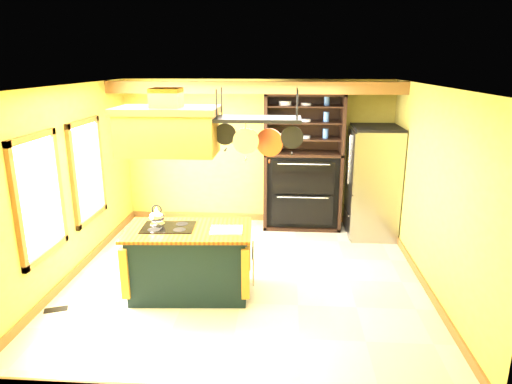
# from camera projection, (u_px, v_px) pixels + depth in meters

# --- Properties ---
(floor) EXTENTS (5.00, 5.00, 0.00)m
(floor) POSITION_uv_depth(u_px,v_px,m) (246.00, 277.00, 6.59)
(floor) COLOR beige
(floor) RESTS_ON ground
(ceiling) EXTENTS (5.00, 5.00, 0.00)m
(ceiling) POSITION_uv_depth(u_px,v_px,m) (244.00, 86.00, 5.85)
(ceiling) COLOR white
(ceiling) RESTS_ON wall_back
(wall_back) EXTENTS (5.00, 0.02, 2.70)m
(wall_back) POSITION_uv_depth(u_px,v_px,m) (257.00, 152.00, 8.62)
(wall_back) COLOR gold
(wall_back) RESTS_ON floor
(wall_front) EXTENTS (5.00, 0.02, 2.70)m
(wall_front) POSITION_uv_depth(u_px,v_px,m) (218.00, 266.00, 3.83)
(wall_front) COLOR gold
(wall_front) RESTS_ON floor
(wall_left) EXTENTS (0.02, 5.00, 2.70)m
(wall_left) POSITION_uv_depth(u_px,v_px,m) (68.00, 184.00, 6.39)
(wall_left) COLOR gold
(wall_left) RESTS_ON floor
(wall_right) EXTENTS (0.02, 5.00, 2.70)m
(wall_right) POSITION_uv_depth(u_px,v_px,m) (432.00, 191.00, 6.06)
(wall_right) COLOR gold
(wall_right) RESTS_ON floor
(ceiling_beam) EXTENTS (5.00, 0.15, 0.20)m
(ceiling_beam) POSITION_uv_depth(u_px,v_px,m) (254.00, 88.00, 7.51)
(ceiling_beam) COLOR brown
(ceiling_beam) RESTS_ON ceiling
(window_near) EXTENTS (0.06, 1.06, 1.56)m
(window_near) POSITION_uv_depth(u_px,v_px,m) (40.00, 197.00, 5.61)
(window_near) COLOR brown
(window_near) RESTS_ON wall_left
(window_far) EXTENTS (0.06, 1.06, 1.56)m
(window_far) POSITION_uv_depth(u_px,v_px,m) (88.00, 171.00, 6.95)
(window_far) COLOR brown
(window_far) RESTS_ON wall_left
(kitchen_island) EXTENTS (1.68, 1.01, 1.11)m
(kitchen_island) POSITION_uv_depth(u_px,v_px,m) (190.00, 261.00, 6.02)
(kitchen_island) COLOR black
(kitchen_island) RESTS_ON floor
(range_hood) EXTENTS (1.25, 0.71, 0.80)m
(range_hood) POSITION_uv_depth(u_px,v_px,m) (168.00, 128.00, 5.55)
(range_hood) COLOR #C58431
(range_hood) RESTS_ON ceiling
(pot_rack) EXTENTS (1.09, 0.51, 0.83)m
(pot_rack) POSITION_uv_depth(u_px,v_px,m) (258.00, 127.00, 5.47)
(pot_rack) COLOR black
(pot_rack) RESTS_ON ceiling
(refrigerator) EXTENTS (0.82, 0.97, 1.90)m
(refrigerator) POSITION_uv_depth(u_px,v_px,m) (372.00, 184.00, 8.02)
(refrigerator) COLOR gray
(refrigerator) RESTS_ON floor
(hutch) EXTENTS (1.41, 0.64, 2.49)m
(hutch) POSITION_uv_depth(u_px,v_px,m) (303.00, 177.00, 8.41)
(hutch) COLOR black
(hutch) RESTS_ON floor
(floor_register) EXTENTS (0.30, 0.22, 0.01)m
(floor_register) POSITION_uv_depth(u_px,v_px,m) (56.00, 309.00, 5.73)
(floor_register) COLOR black
(floor_register) RESTS_ON floor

